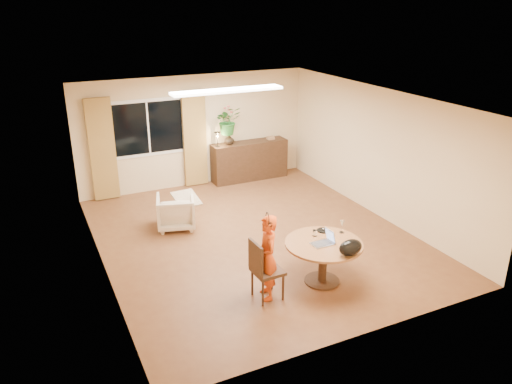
% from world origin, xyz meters
% --- Properties ---
extents(floor, '(6.50, 6.50, 0.00)m').
position_xyz_m(floor, '(0.00, 0.00, 0.00)').
color(floor, brown).
rests_on(floor, ground).
extents(ceiling, '(6.50, 6.50, 0.00)m').
position_xyz_m(ceiling, '(0.00, 0.00, 2.60)').
color(ceiling, white).
rests_on(ceiling, wall_back).
extents(wall_back, '(5.50, 0.00, 5.50)m').
position_xyz_m(wall_back, '(0.00, 3.25, 1.30)').
color(wall_back, '#D7B78B').
rests_on(wall_back, floor).
extents(wall_left, '(0.00, 6.50, 6.50)m').
position_xyz_m(wall_left, '(-2.75, 0.00, 1.30)').
color(wall_left, '#D7B78B').
rests_on(wall_left, floor).
extents(wall_right, '(0.00, 6.50, 6.50)m').
position_xyz_m(wall_right, '(2.75, 0.00, 1.30)').
color(wall_right, '#D7B78B').
rests_on(wall_right, floor).
extents(window, '(1.70, 0.03, 1.30)m').
position_xyz_m(window, '(-1.10, 3.23, 1.50)').
color(window, white).
rests_on(window, wall_back).
extents(curtain_left, '(0.55, 0.08, 2.25)m').
position_xyz_m(curtain_left, '(-2.15, 3.15, 1.15)').
color(curtain_left, olive).
rests_on(curtain_left, wall_back).
extents(curtain_right, '(0.55, 0.08, 2.25)m').
position_xyz_m(curtain_right, '(-0.05, 3.15, 1.15)').
color(curtain_right, olive).
rests_on(curtain_right, wall_back).
extents(ceiling_panel, '(2.20, 0.35, 0.05)m').
position_xyz_m(ceiling_panel, '(0.00, 1.20, 2.57)').
color(ceiling_panel, white).
rests_on(ceiling_panel, ceiling).
extents(dining_table, '(1.21, 1.21, 0.69)m').
position_xyz_m(dining_table, '(0.29, -1.88, 0.54)').
color(dining_table, brown).
rests_on(dining_table, floor).
extents(dining_chair, '(0.47, 0.43, 0.96)m').
position_xyz_m(dining_chair, '(-0.69, -1.90, 0.48)').
color(dining_chair, black).
rests_on(dining_chair, floor).
extents(child, '(0.53, 0.41, 1.32)m').
position_xyz_m(child, '(-0.69, -1.88, 0.66)').
color(child, '#BA110E').
rests_on(child, floor).
extents(laptop, '(0.35, 0.25, 0.23)m').
position_xyz_m(laptop, '(0.23, -1.91, 0.80)').
color(laptop, '#B7B7BC').
rests_on(laptop, dining_table).
extents(tumbler, '(0.08, 0.08, 0.10)m').
position_xyz_m(tumbler, '(0.28, -1.62, 0.74)').
color(tumbler, white).
rests_on(tumbler, dining_table).
extents(wine_glass, '(0.08, 0.08, 0.21)m').
position_xyz_m(wine_glass, '(0.74, -1.70, 0.79)').
color(wine_glass, white).
rests_on(wine_glass, dining_table).
extents(pot_lid, '(0.23, 0.23, 0.03)m').
position_xyz_m(pot_lid, '(0.51, -1.52, 0.70)').
color(pot_lid, white).
rests_on(pot_lid, dining_table).
extents(handbag, '(0.43, 0.33, 0.25)m').
position_xyz_m(handbag, '(0.42, -2.38, 0.81)').
color(handbag, black).
rests_on(handbag, dining_table).
extents(armchair, '(0.87, 0.89, 0.66)m').
position_xyz_m(armchair, '(-1.20, 1.07, 0.33)').
color(armchair, '#C1B199').
rests_on(armchair, floor).
extents(throw, '(0.50, 0.59, 0.03)m').
position_xyz_m(throw, '(-0.99, 1.00, 0.67)').
color(throw, beige).
rests_on(throw, armchair).
extents(sideboard, '(1.89, 0.46, 0.95)m').
position_xyz_m(sideboard, '(1.28, 3.01, 0.47)').
color(sideboard, black).
rests_on(sideboard, floor).
extents(vase, '(0.27, 0.27, 0.25)m').
position_xyz_m(vase, '(0.76, 3.01, 1.07)').
color(vase, black).
rests_on(vase, sideboard).
extents(bouquet, '(0.61, 0.53, 0.66)m').
position_xyz_m(bouquet, '(0.73, 3.01, 1.52)').
color(bouquet, '#2A6F29').
rests_on(bouquet, vase).
extents(book_stack, '(0.21, 0.17, 0.07)m').
position_xyz_m(book_stack, '(1.86, 3.01, 0.98)').
color(book_stack, '#94634B').
rests_on(book_stack, sideboard).
extents(desk_lamp, '(0.19, 0.19, 0.37)m').
position_xyz_m(desk_lamp, '(0.44, 2.96, 1.13)').
color(desk_lamp, black).
rests_on(desk_lamp, sideboard).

